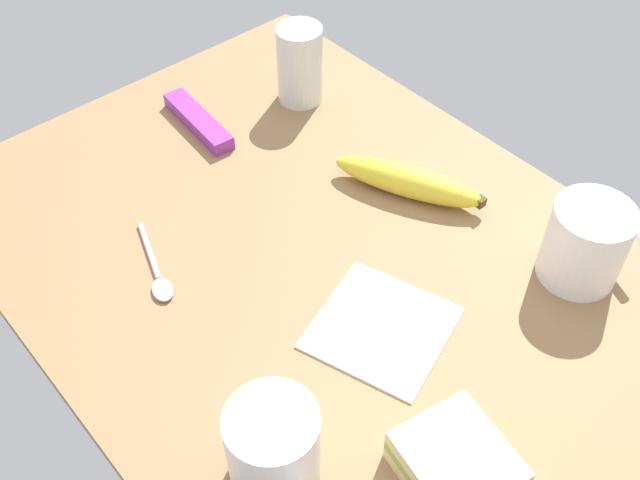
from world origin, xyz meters
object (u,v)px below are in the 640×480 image
object	(u,v)px
coffee_mug_black	(274,448)
snack_bar	(198,121)
banana	(408,181)
spoon	(157,274)
glass_of_milk	(300,68)
paper_napkin	(381,328)
sandwich_main	(456,465)
coffee_mug_milky	(586,243)

from	to	relation	value
coffee_mug_black	snack_bar	size ratio (longest dim) A/B	0.76
banana	spoon	xyz separation A→B (cm)	(9.34, 31.75, -1.64)
coffee_mug_black	glass_of_milk	world-z (taller)	glass_of_milk
coffee_mug_black	glass_of_milk	size ratio (longest dim) A/B	0.95
spoon	snack_bar	bearing A→B (deg)	-44.99
glass_of_milk	banana	xyz separation A→B (cm)	(-24.56, 2.87, -3.16)
snack_bar	paper_napkin	bearing A→B (deg)	177.49
paper_napkin	glass_of_milk	bearing A→B (deg)	-28.40
spoon	coffee_mug_black	bearing A→B (deg)	170.03
coffee_mug_black	paper_napkin	bearing A→B (deg)	-74.22
sandwich_main	coffee_mug_black	bearing A→B (deg)	48.01
sandwich_main	glass_of_milk	distance (cm)	60.74
coffee_mug_milky	sandwich_main	bearing A→B (deg)	104.10
snack_bar	paper_napkin	size ratio (longest dim) A/B	1.04
banana	snack_bar	xyz separation A→B (cm)	(28.80, 12.30, -1.02)
spoon	paper_napkin	world-z (taller)	spoon
coffee_mug_black	snack_bar	xyz separation A→B (cm)	(47.38, -24.37, -4.10)
banana	paper_napkin	bearing A→B (deg)	126.91
coffee_mug_milky	glass_of_milk	size ratio (longest dim) A/B	1.01
coffee_mug_milky	snack_bar	bearing A→B (deg)	18.76
coffee_mug_milky	sandwich_main	distance (cm)	30.47
sandwich_main	paper_napkin	distance (cm)	17.95
coffee_mug_black	coffee_mug_milky	xyz separation A→B (cm)	(-3.68, -41.71, 0.01)
coffee_mug_milky	sandwich_main	xyz separation A→B (cm)	(-7.39, 29.42, -2.90)
sandwich_main	paper_napkin	bearing A→B (deg)	-22.55
snack_bar	paper_napkin	distance (cm)	42.30
coffee_mug_black	sandwich_main	xyz separation A→B (cm)	(-11.06, -12.29, -2.90)
sandwich_main	glass_of_milk	world-z (taller)	glass_of_milk
sandwich_main	paper_napkin	xyz separation A→B (cm)	(16.47, -6.84, -2.05)
spoon	sandwich_main	bearing A→B (deg)	-169.28
banana	spoon	size ratio (longest dim) A/B	1.52
banana	paper_napkin	xyz separation A→B (cm)	(-13.17, 17.53, -1.87)
coffee_mug_black	glass_of_milk	bearing A→B (deg)	-42.50
banana	snack_bar	size ratio (longest dim) A/B	1.36
snack_bar	paper_napkin	xyz separation A→B (cm)	(-41.97, 5.23, -0.85)
coffee_mug_black	spoon	xyz separation A→B (cm)	(27.91, -4.91, -4.72)
coffee_mug_black	sandwich_main	distance (cm)	16.79
coffee_mug_black	paper_napkin	world-z (taller)	coffee_mug_black
snack_bar	banana	bearing A→B (deg)	-152.28
spoon	paper_napkin	xyz separation A→B (cm)	(-22.51, -14.22, -0.23)
glass_of_milk	spoon	bearing A→B (deg)	113.73
sandwich_main	banana	size ratio (longest dim) A/B	0.59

